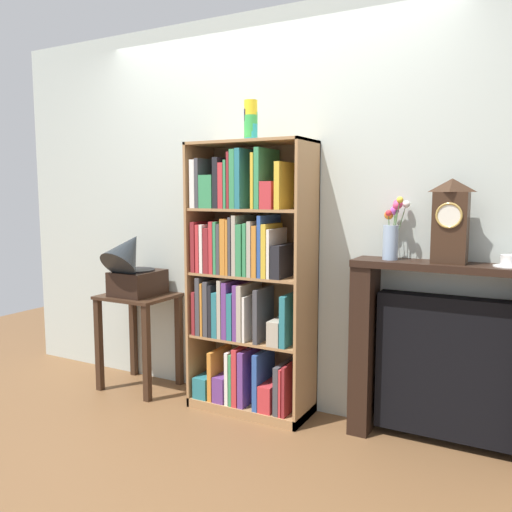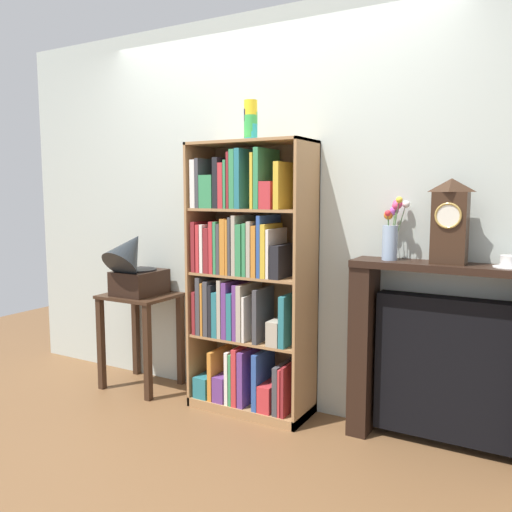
# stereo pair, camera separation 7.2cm
# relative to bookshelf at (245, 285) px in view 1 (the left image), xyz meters

# --- Properties ---
(ground_plane) EXTENTS (7.67, 6.40, 0.02)m
(ground_plane) POSITION_rel_bookshelf_xyz_m (0.03, -0.06, -0.85)
(ground_plane) COLOR brown
(wall_back) EXTENTS (4.67, 0.08, 2.60)m
(wall_back) POSITION_rel_bookshelf_xyz_m (0.18, 0.23, 0.46)
(wall_back) COLOR beige
(wall_back) RESTS_ON ground
(bookshelf) EXTENTS (0.80, 0.35, 1.75)m
(bookshelf) POSITION_rel_bookshelf_xyz_m (0.00, 0.00, 0.00)
(bookshelf) COLOR #A87A4C
(bookshelf) RESTS_ON ground
(cup_stack) EXTENTS (0.09, 0.09, 0.24)m
(cup_stack) POSITION_rel_bookshelf_xyz_m (0.05, -0.03, 1.03)
(cup_stack) COLOR #28B2B7
(cup_stack) RESTS_ON bookshelf
(side_table_left) EXTENTS (0.51, 0.43, 0.70)m
(side_table_left) POSITION_rel_bookshelf_xyz_m (-0.88, -0.03, -0.34)
(side_table_left) COLOR #382316
(side_table_left) RESTS_ON ground
(gramophone) EXTENTS (0.29, 0.47, 0.53)m
(gramophone) POSITION_rel_bookshelf_xyz_m (-0.88, -0.08, 0.07)
(gramophone) COLOR black
(gramophone) RESTS_ON side_table_left
(fireplace_mantel) EXTENTS (1.05, 0.25, 1.05)m
(fireplace_mantel) POSITION_rel_bookshelf_xyz_m (1.24, 0.08, -0.32)
(fireplace_mantel) COLOR black
(fireplace_mantel) RESTS_ON ground
(mantel_clock) EXTENTS (0.18, 0.14, 0.46)m
(mantel_clock) POSITION_rel_bookshelf_xyz_m (1.24, 0.06, 0.44)
(mantel_clock) COLOR #382316
(mantel_clock) RESTS_ON fireplace_mantel
(flower_vase) EXTENTS (0.14, 0.15, 0.36)m
(flower_vase) POSITION_rel_bookshelf_xyz_m (0.92, 0.08, 0.37)
(flower_vase) COLOR #99B2D1
(flower_vase) RESTS_ON fireplace_mantel
(teacup_with_saucer) EXTENTS (0.16, 0.16, 0.06)m
(teacup_with_saucer) POSITION_rel_bookshelf_xyz_m (1.53, 0.06, 0.24)
(teacup_with_saucer) COLOR white
(teacup_with_saucer) RESTS_ON fireplace_mantel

